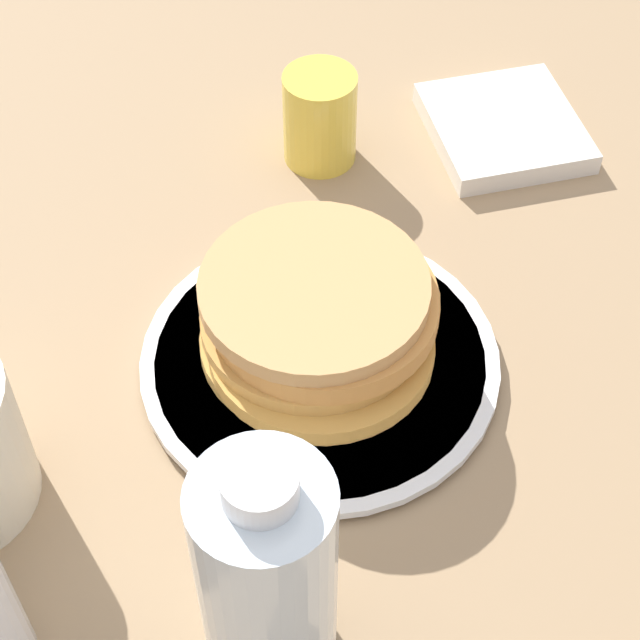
{
  "coord_description": "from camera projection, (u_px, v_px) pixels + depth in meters",
  "views": [
    {
      "loc": [
        -0.38,
        0.31,
        0.63
      ],
      "look_at": [
        0.01,
        0.02,
        0.05
      ],
      "focal_mm": 60.0,
      "sensor_mm": 36.0,
      "label": 1
    }
  ],
  "objects": [
    {
      "name": "plate",
      "position": [
        320.0,
        361.0,
        0.79
      ],
      "size": [
        0.26,
        0.26,
        0.01
      ],
      "color": "white",
      "rests_on": "ground_plane"
    },
    {
      "name": "napkin",
      "position": [
        504.0,
        128.0,
        0.96
      ],
      "size": [
        0.17,
        0.17,
        0.02
      ],
      "color": "white",
      "rests_on": "ground_plane"
    },
    {
      "name": "juice_glass",
      "position": [
        320.0,
        118.0,
        0.91
      ],
      "size": [
        0.06,
        0.06,
        0.08
      ],
      "color": "yellow",
      "rests_on": "ground_plane"
    },
    {
      "name": "water_bottle_near",
      "position": [
        267.0,
        579.0,
        0.58
      ],
      "size": [
        0.08,
        0.08,
        0.2
      ],
      "color": "silver",
      "rests_on": "ground_plane"
    },
    {
      "name": "pancake_stack",
      "position": [
        318.0,
        322.0,
        0.75
      ],
      "size": [
        0.17,
        0.17,
        0.08
      ],
      "color": "tan",
      "rests_on": "plate"
    },
    {
      "name": "ground_plane",
      "position": [
        349.0,
        366.0,
        0.79
      ],
      "size": [
        4.0,
        4.0,
        0.0
      ],
      "primitive_type": "plane",
      "color": "#9E7F5B"
    }
  ]
}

